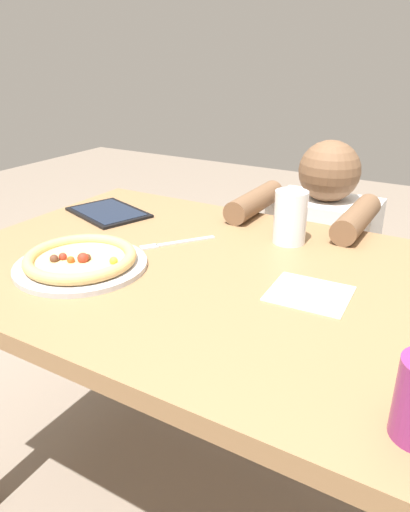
{
  "coord_description": "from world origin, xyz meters",
  "views": [
    {
      "loc": [
        0.5,
        -0.86,
        1.21
      ],
      "look_at": [
        -0.01,
        -0.01,
        0.78
      ],
      "focal_mm": 33.56,
      "sensor_mm": 36.0,
      "label": 1
    }
  ],
  "objects_px": {
    "pizza_near": "(81,261)",
    "fork": "(174,243)",
    "diner_seated": "(317,283)",
    "tablet": "(109,212)",
    "water_cup_clear": "(290,217)"
  },
  "relations": [
    {
      "from": "pizza_near",
      "to": "fork",
      "type": "relative_size",
      "value": 1.74
    },
    {
      "from": "fork",
      "to": "diner_seated",
      "type": "xyz_separation_m",
      "value": [
        0.22,
        0.56,
        -0.3
      ]
    },
    {
      "from": "pizza_near",
      "to": "tablet",
      "type": "relative_size",
      "value": 1.07
    },
    {
      "from": "pizza_near",
      "to": "tablet",
      "type": "distance_m",
      "value": 0.39
    },
    {
      "from": "fork",
      "to": "diner_seated",
      "type": "distance_m",
      "value": 0.67
    },
    {
      "from": "pizza_near",
      "to": "fork",
      "type": "xyz_separation_m",
      "value": [
        0.1,
        0.23,
        -0.02
      ]
    },
    {
      "from": "pizza_near",
      "to": "diner_seated",
      "type": "distance_m",
      "value": 0.91
    },
    {
      "from": "water_cup_clear",
      "to": "diner_seated",
      "type": "height_order",
      "value": "diner_seated"
    },
    {
      "from": "fork",
      "to": "tablet",
      "type": "xyz_separation_m",
      "value": [
        -0.31,
        0.1,
        0.0
      ]
    },
    {
      "from": "pizza_near",
      "to": "tablet",
      "type": "xyz_separation_m",
      "value": [
        -0.21,
        0.33,
        -0.01
      ]
    },
    {
      "from": "pizza_near",
      "to": "fork",
      "type": "height_order",
      "value": "pizza_near"
    },
    {
      "from": "pizza_near",
      "to": "diner_seated",
      "type": "bearing_deg",
      "value": 67.61
    },
    {
      "from": "tablet",
      "to": "fork",
      "type": "bearing_deg",
      "value": -18.15
    },
    {
      "from": "water_cup_clear",
      "to": "fork",
      "type": "distance_m",
      "value": 0.31
    },
    {
      "from": "water_cup_clear",
      "to": "diner_seated",
      "type": "distance_m",
      "value": 0.55
    }
  ]
}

